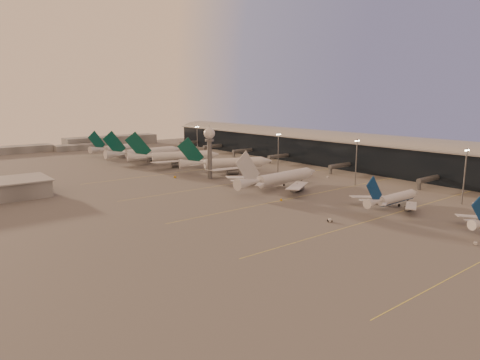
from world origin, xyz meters
TOP-DOWN VIEW (x-y plane):
  - ground at (0.00, 0.00)m, footprint 700.00×700.00m
  - taxiway_markings at (30.00, 56.00)m, footprint 180.00×185.25m
  - terminal at (107.88, 110.09)m, footprint 57.00×362.00m
  - radar_tower at (5.00, 120.00)m, footprint 6.40×6.40m
  - mast_a at (58.00, 0.00)m, footprint 3.60×0.56m
  - mast_b at (55.00, 55.00)m, footprint 3.60×0.56m
  - mast_c at (50.00, 110.00)m, footprint 3.60×0.56m
  - mast_d at (48.00, 200.00)m, footprint 3.60×0.56m
  - distant_horizon at (2.62, 325.14)m, footprint 165.00×37.50m
  - narrowbody_mid at (29.58, 16.13)m, footprint 39.68×31.71m
  - widebody_white at (18.81, 75.59)m, footprint 62.18×49.60m
  - greentail_a at (27.78, 133.25)m, footprint 59.93×47.55m
  - greentail_b at (16.31, 179.99)m, footprint 63.35×50.28m
  - greentail_c at (10.33, 214.12)m, footprint 64.51×52.04m
  - greentail_d at (9.11, 259.82)m, footprint 56.46×45.03m
  - gsv_truck_a at (7.16, -27.54)m, footprint 5.45×4.15m
  - gsv_catering_a at (61.19, -3.75)m, footprint 5.61×3.13m
  - gsv_tug_mid at (-9.38, 18.47)m, footprint 4.42×4.06m
  - gsv_truck_b at (55.29, 45.39)m, footprint 6.58×4.11m
  - gsv_truck_c at (-0.27, 54.68)m, footprint 4.27×4.86m
  - gsv_catering_b at (61.45, 79.25)m, footprint 4.46×2.20m
  - gsv_tug_far at (16.54, 103.03)m, footprint 3.40×4.45m
  - gsv_truck_d at (-10.02, 134.99)m, footprint 2.80×5.77m
  - gsv_tug_hangar at (47.88, 159.23)m, footprint 4.26×3.52m

SIDE VIEW (x-z plane):
  - ground at x=0.00m, z-range 0.00..0.00m
  - taxiway_markings at x=30.00m, z-range 0.00..0.02m
  - gsv_tug_hangar at x=47.88m, z-range 0.02..1.07m
  - gsv_tug_mid at x=-9.38m, z-range 0.02..1.10m
  - gsv_tug_far at x=16.54m, z-range 0.02..1.14m
  - gsv_truck_c at x=-0.27m, z-range 0.02..1.96m
  - gsv_truck_a at x=7.16m, z-range 0.02..2.12m
  - gsv_truck_d at x=-10.02m, z-range 0.02..2.26m
  - gsv_truck_b at x=55.29m, z-range 0.03..2.53m
  - gsv_catering_b at x=61.45m, z-range 0.00..3.62m
  - gsv_catering_a at x=61.19m, z-range 0.00..4.37m
  - narrowbody_mid at x=29.58m, z-range -4.62..10.90m
  - greentail_d at x=9.11m, z-range -6.77..14.16m
  - widebody_white at x=18.81m, z-range -7.15..14.74m
  - distant_horizon at x=2.62m, z-range -0.61..8.39m
  - greentail_a at x=27.78m, z-range -7.35..15.38m
  - greentail_c at x=10.33m, z-range -7.57..15.85m
  - greentail_b at x=16.31m, z-range -7.76..16.24m
  - terminal at x=107.88m, z-range -1.00..22.04m
  - mast_a at x=58.00m, z-range 1.24..26.24m
  - mast_b at x=55.00m, z-range 1.24..26.24m
  - mast_c at x=50.00m, z-range 1.24..26.24m
  - mast_d at x=48.00m, z-range 1.24..26.24m
  - radar_tower at x=5.00m, z-range 5.40..36.50m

